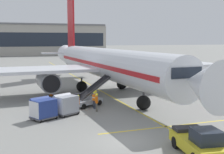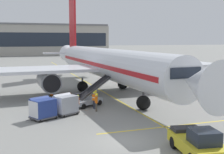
{
  "view_description": "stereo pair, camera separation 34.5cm",
  "coord_description": "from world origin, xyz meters",
  "px_view_note": "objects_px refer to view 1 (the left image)",
  "views": [
    {
      "loc": [
        -7.34,
        -17.92,
        6.94
      ],
      "look_at": [
        2.67,
        10.42,
        3.06
      ],
      "focal_mm": 47.02,
      "sensor_mm": 36.0,
      "label": 1
    },
    {
      "loc": [
        -7.02,
        -18.03,
        6.94
      ],
      "look_at": [
        2.67,
        10.42,
        3.06
      ],
      "focal_mm": 47.02,
      "sensor_mm": 36.0,
      "label": 2
    }
  ],
  "objects_px": {
    "pushback_tug": "(200,142)",
    "baggage_cart_lead": "(66,104)",
    "ground_crew_by_carts": "(94,99)",
    "safety_cone_engine_keepout": "(70,95)",
    "ground_crew_wingwalker": "(96,97)",
    "parked_airplane": "(105,64)",
    "belt_loader": "(88,98)",
    "safety_cone_wingtip": "(51,93)",
    "ground_crew_by_loader": "(78,103)",
    "ground_crew_marshaller": "(97,101)",
    "baggage_cart_second": "(43,108)"
  },
  "relations": [
    {
      "from": "baggage_cart_lead",
      "to": "ground_crew_marshaller",
      "type": "relative_size",
      "value": 1.59
    },
    {
      "from": "belt_loader",
      "to": "pushback_tug",
      "type": "height_order",
      "value": "belt_loader"
    },
    {
      "from": "parked_airplane",
      "to": "pushback_tug",
      "type": "relative_size",
      "value": 9.46
    },
    {
      "from": "pushback_tug",
      "to": "ground_crew_wingwalker",
      "type": "bearing_deg",
      "value": 99.12
    },
    {
      "from": "ground_crew_marshaller",
      "to": "ground_crew_wingwalker",
      "type": "xyz_separation_m",
      "value": [
        0.47,
        1.85,
        0.0
      ]
    },
    {
      "from": "safety_cone_engine_keepout",
      "to": "ground_crew_by_loader",
      "type": "bearing_deg",
      "value": -95.68
    },
    {
      "from": "ground_crew_marshaller",
      "to": "ground_crew_by_carts",
      "type": "bearing_deg",
      "value": 84.0
    },
    {
      "from": "baggage_cart_second",
      "to": "safety_cone_wingtip",
      "type": "xyz_separation_m",
      "value": [
        2.1,
        10.57,
        -0.7
      ]
    },
    {
      "from": "belt_loader",
      "to": "ground_crew_by_loader",
      "type": "bearing_deg",
      "value": -121.42
    },
    {
      "from": "ground_crew_by_carts",
      "to": "baggage_cart_second",
      "type": "bearing_deg",
      "value": -156.76
    },
    {
      "from": "baggage_cart_second",
      "to": "safety_cone_engine_keepout",
      "type": "bearing_deg",
      "value": 64.49
    },
    {
      "from": "parked_airplane",
      "to": "pushback_tug",
      "type": "xyz_separation_m",
      "value": [
        -1.34,
        -22.54,
        -2.91
      ]
    },
    {
      "from": "baggage_cart_lead",
      "to": "baggage_cart_second",
      "type": "distance_m",
      "value": 2.3
    },
    {
      "from": "baggage_cart_lead",
      "to": "ground_crew_by_loader",
      "type": "distance_m",
      "value": 1.27
    },
    {
      "from": "ground_crew_by_loader",
      "to": "ground_crew_wingwalker",
      "type": "xyz_separation_m",
      "value": [
        2.27,
        1.86,
        0.0
      ]
    },
    {
      "from": "pushback_tug",
      "to": "safety_cone_wingtip",
      "type": "distance_m",
      "value": 22.69
    },
    {
      "from": "pushback_tug",
      "to": "ground_crew_by_loader",
      "type": "distance_m",
      "value": 13.27
    },
    {
      "from": "belt_loader",
      "to": "baggage_cart_lead",
      "type": "relative_size",
      "value": 1.88
    },
    {
      "from": "baggage_cart_lead",
      "to": "safety_cone_engine_keepout",
      "type": "distance_m",
      "value": 8.07
    },
    {
      "from": "belt_loader",
      "to": "ground_crew_marshaller",
      "type": "height_order",
      "value": "belt_loader"
    },
    {
      "from": "belt_loader",
      "to": "safety_cone_wingtip",
      "type": "xyz_separation_m",
      "value": [
        -2.96,
        6.71,
        -0.56
      ]
    },
    {
      "from": "ground_crew_by_carts",
      "to": "ground_crew_wingwalker",
      "type": "bearing_deg",
      "value": 63.59
    },
    {
      "from": "parked_airplane",
      "to": "ground_crew_marshaller",
      "type": "relative_size",
      "value": 25.25
    },
    {
      "from": "belt_loader",
      "to": "baggage_cart_lead",
      "type": "distance_m",
      "value": 4.2
    },
    {
      "from": "pushback_tug",
      "to": "baggage_cart_lead",
      "type": "bearing_deg",
      "value": 115.46
    },
    {
      "from": "pushback_tug",
      "to": "ground_crew_by_carts",
      "type": "xyz_separation_m",
      "value": [
        -2.65,
        13.62,
        0.17
      ]
    },
    {
      "from": "ground_crew_by_loader",
      "to": "parked_airplane",
      "type": "bearing_deg",
      "value": 59.65
    },
    {
      "from": "baggage_cart_lead",
      "to": "safety_cone_wingtip",
      "type": "relative_size",
      "value": 4.47
    },
    {
      "from": "ground_crew_wingwalker",
      "to": "safety_cone_wingtip",
      "type": "height_order",
      "value": "ground_crew_wingwalker"
    },
    {
      "from": "baggage_cart_lead",
      "to": "ground_crew_wingwalker",
      "type": "height_order",
      "value": "baggage_cart_lead"
    },
    {
      "from": "ground_crew_wingwalker",
      "to": "safety_cone_wingtip",
      "type": "bearing_deg",
      "value": 115.01
    },
    {
      "from": "baggage_cart_second",
      "to": "ground_crew_by_carts",
      "type": "distance_m",
      "value": 5.76
    },
    {
      "from": "pushback_tug",
      "to": "ground_crew_marshaller",
      "type": "distance_m",
      "value": 12.77
    },
    {
      "from": "pushback_tug",
      "to": "parked_airplane",
      "type": "bearing_deg",
      "value": 86.61
    },
    {
      "from": "baggage_cart_second",
      "to": "pushback_tug",
      "type": "xyz_separation_m",
      "value": [
        7.94,
        -11.35,
        -0.17
      ]
    },
    {
      "from": "ground_crew_by_loader",
      "to": "safety_cone_wingtip",
      "type": "bearing_deg",
      "value": 97.69
    },
    {
      "from": "baggage_cart_second",
      "to": "ground_crew_wingwalker",
      "type": "relative_size",
      "value": 1.59
    },
    {
      "from": "parked_airplane",
      "to": "baggage_cart_second",
      "type": "xyz_separation_m",
      "value": [
        -9.28,
        -11.19,
        -2.73
      ]
    },
    {
      "from": "baggage_cart_lead",
      "to": "safety_cone_engine_keepout",
      "type": "height_order",
      "value": "baggage_cart_lead"
    },
    {
      "from": "ground_crew_wingwalker",
      "to": "ground_crew_by_carts",
      "type": "bearing_deg",
      "value": -116.41
    },
    {
      "from": "pushback_tug",
      "to": "ground_crew_by_loader",
      "type": "xyz_separation_m",
      "value": [
        -4.57,
        12.46,
        0.17
      ]
    },
    {
      "from": "baggage_cart_second",
      "to": "ground_crew_by_carts",
      "type": "bearing_deg",
      "value": 23.24
    },
    {
      "from": "ground_crew_by_loader",
      "to": "safety_cone_engine_keepout",
      "type": "bearing_deg",
      "value": 84.32
    },
    {
      "from": "baggage_cart_lead",
      "to": "belt_loader",
      "type": "bearing_deg",
      "value": 45.83
    },
    {
      "from": "ground_crew_by_loader",
      "to": "ground_crew_wingwalker",
      "type": "height_order",
      "value": "same"
    },
    {
      "from": "baggage_cart_second",
      "to": "ground_crew_by_loader",
      "type": "distance_m",
      "value": 3.55
    },
    {
      "from": "pushback_tug",
      "to": "ground_crew_wingwalker",
      "type": "relative_size",
      "value": 2.67
    },
    {
      "from": "ground_crew_wingwalker",
      "to": "parked_airplane",
      "type": "bearing_deg",
      "value": 66.14
    },
    {
      "from": "baggage_cart_second",
      "to": "ground_crew_by_loader",
      "type": "relative_size",
      "value": 1.59
    },
    {
      "from": "pushback_tug",
      "to": "ground_crew_by_carts",
      "type": "bearing_deg",
      "value": 101.0
    }
  ]
}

